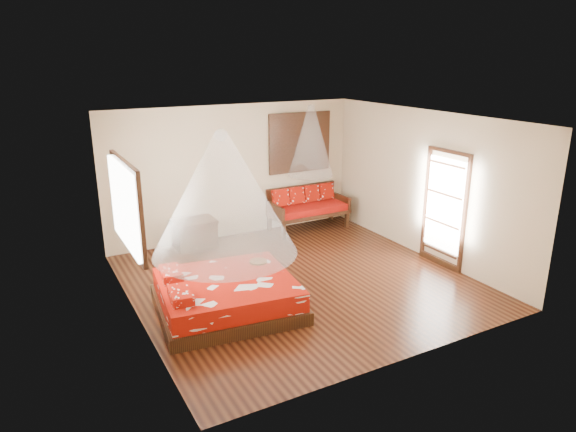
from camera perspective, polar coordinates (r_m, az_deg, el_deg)
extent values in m
cube|color=black|center=(9.01, 1.16, -7.25)|extent=(5.50, 5.50, 0.02)
cube|color=white|center=(8.23, 1.29, 10.86)|extent=(5.50, 5.50, 0.02)
cube|color=beige|center=(7.59, -17.18, -1.45)|extent=(0.02, 5.50, 2.80)
cube|color=beige|center=(10.13, 14.92, 3.43)|extent=(0.02, 5.50, 2.80)
cube|color=beige|center=(10.92, -6.02, 4.93)|extent=(5.50, 0.02, 2.80)
cube|color=beige|center=(6.40, 13.64, -4.70)|extent=(5.50, 0.02, 2.80)
cube|color=black|center=(8.06, -6.73, -9.67)|extent=(2.28, 2.11, 0.20)
cube|color=#9B1005|center=(7.95, -6.79, -8.07)|extent=(2.17, 2.00, 0.30)
cube|color=#9B1005|center=(7.37, -11.85, -8.61)|extent=(0.36, 0.57, 0.14)
cube|color=#9B1005|center=(8.07, -12.86, -6.27)|extent=(0.36, 0.57, 0.14)
cube|color=black|center=(10.87, -0.52, -1.56)|extent=(0.08, 0.08, 0.42)
cube|color=black|center=(11.69, 6.58, -0.29)|extent=(0.08, 0.08, 0.42)
cube|color=black|center=(11.42, -2.08, -0.61)|extent=(0.08, 0.08, 0.42)
cube|color=black|center=(12.21, 4.80, 0.54)|extent=(0.08, 0.08, 0.42)
cube|color=black|center=(11.47, 2.31, 0.36)|extent=(1.76, 0.78, 0.08)
cube|color=#940F05|center=(11.44, 2.32, 0.88)|extent=(1.70, 0.72, 0.14)
cube|color=black|center=(11.68, 1.44, 2.16)|extent=(1.76, 0.06, 0.55)
cube|color=black|center=(11.03, -1.42, 0.53)|extent=(0.06, 0.78, 0.30)
cube|color=black|center=(11.86, 5.80, 1.67)|extent=(0.06, 0.78, 0.30)
cube|color=#9B1005|center=(11.28, -0.82, 2.01)|extent=(0.37, 0.19, 0.39)
cube|color=#9B1005|center=(11.47, 0.90, 2.26)|extent=(0.37, 0.19, 0.39)
cube|color=#9B1005|center=(11.66, 2.57, 2.50)|extent=(0.37, 0.19, 0.39)
cube|color=#9B1005|center=(11.86, 4.19, 2.73)|extent=(0.37, 0.19, 0.39)
cube|color=black|center=(10.61, -10.32, -2.05)|extent=(0.80, 0.57, 0.52)
cube|color=black|center=(10.52, -10.40, -0.57)|extent=(0.84, 0.61, 0.05)
cube|color=black|center=(11.47, 1.32, 8.18)|extent=(1.52, 0.06, 1.32)
cube|color=black|center=(11.47, 1.34, 8.17)|extent=(1.35, 0.04, 1.10)
cube|color=black|center=(7.70, -17.40, 1.13)|extent=(0.08, 1.74, 1.34)
cube|color=beige|center=(7.70, -17.11, 1.17)|extent=(0.04, 1.54, 1.10)
cube|color=black|center=(9.78, 16.98, 0.63)|extent=(0.08, 1.02, 2.16)
cube|color=white|center=(9.74, 16.95, 1.18)|extent=(0.03, 0.82, 1.70)
cylinder|color=brown|center=(8.47, -3.34, -5.08)|extent=(0.29, 0.29, 0.03)
cone|color=white|center=(7.43, -7.20, 2.43)|extent=(2.14, 2.14, 1.80)
cone|color=white|center=(11.06, 2.55, 8.33)|extent=(0.98, 0.98, 1.50)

